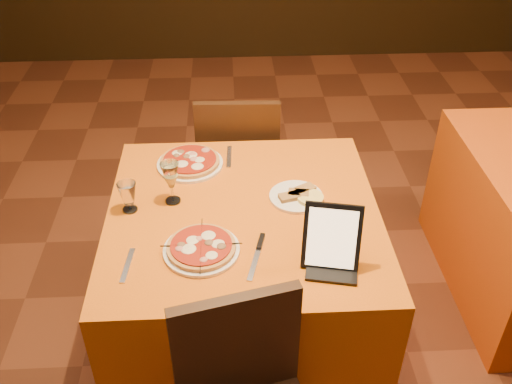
{
  "coord_description": "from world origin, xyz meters",
  "views": [
    {
      "loc": [
        -0.05,
        -1.66,
        2.17
      ],
      "look_at": [
        0.05,
        0.13,
        0.86
      ],
      "focal_mm": 40.0,
      "sensor_mm": 36.0,
      "label": 1
    }
  ],
  "objects_px": {
    "chair_main_far": "(239,161)",
    "tablet": "(332,237)",
    "main_table": "(244,278)",
    "water_glass": "(128,197)",
    "chair_side_far": "(509,130)",
    "wine_glass": "(171,182)",
    "pizza_near": "(201,248)",
    "pizza_far": "(190,162)"
  },
  "relations": [
    {
      "from": "pizza_far",
      "to": "wine_glass",
      "type": "distance_m",
      "value": 0.28
    },
    {
      "from": "pizza_near",
      "to": "wine_glass",
      "type": "bearing_deg",
      "value": 111.59
    },
    {
      "from": "chair_main_far",
      "to": "tablet",
      "type": "bearing_deg",
      "value": 106.79
    },
    {
      "from": "pizza_far",
      "to": "water_glass",
      "type": "xyz_separation_m",
      "value": [
        -0.23,
        -0.32,
        0.05
      ]
    },
    {
      "from": "chair_side_far",
      "to": "pizza_far",
      "type": "distance_m",
      "value": 2.02
    },
    {
      "from": "wine_glass",
      "to": "water_glass",
      "type": "distance_m",
      "value": 0.18
    },
    {
      "from": "wine_glass",
      "to": "water_glass",
      "type": "height_order",
      "value": "wine_glass"
    },
    {
      "from": "chair_side_far",
      "to": "pizza_near",
      "type": "relative_size",
      "value": 3.21
    },
    {
      "from": "chair_side_far",
      "to": "water_glass",
      "type": "xyz_separation_m",
      "value": [
        -2.09,
        -1.05,
        0.36
      ]
    },
    {
      "from": "water_glass",
      "to": "pizza_near",
      "type": "bearing_deg",
      "value": -42.04
    },
    {
      "from": "chair_main_far",
      "to": "water_glass",
      "type": "distance_m",
      "value": 0.99
    },
    {
      "from": "pizza_near",
      "to": "chair_main_far",
      "type": "bearing_deg",
      "value": 81.29
    },
    {
      "from": "main_table",
      "to": "chair_main_far",
      "type": "distance_m",
      "value": 0.83
    },
    {
      "from": "chair_side_far",
      "to": "water_glass",
      "type": "height_order",
      "value": "chair_side_far"
    },
    {
      "from": "main_table",
      "to": "chair_main_far",
      "type": "relative_size",
      "value": 1.21
    },
    {
      "from": "tablet",
      "to": "chair_side_far",
      "type": "bearing_deg",
      "value": 58.51
    },
    {
      "from": "chair_side_far",
      "to": "chair_main_far",
      "type": "bearing_deg",
      "value": -12.67
    },
    {
      "from": "main_table",
      "to": "water_glass",
      "type": "height_order",
      "value": "water_glass"
    },
    {
      "from": "pizza_near",
      "to": "wine_glass",
      "type": "xyz_separation_m",
      "value": [
        -0.12,
        0.32,
        0.08
      ]
    },
    {
      "from": "pizza_near",
      "to": "chair_side_far",
      "type": "bearing_deg",
      "value": 36.34
    },
    {
      "from": "pizza_far",
      "to": "chair_side_far",
      "type": "bearing_deg",
      "value": 21.59
    },
    {
      "from": "pizza_near",
      "to": "tablet",
      "type": "xyz_separation_m",
      "value": [
        0.46,
        -0.08,
        0.1
      ]
    },
    {
      "from": "chair_side_far",
      "to": "tablet",
      "type": "relative_size",
      "value": 3.73
    },
    {
      "from": "pizza_far",
      "to": "tablet",
      "type": "height_order",
      "value": "tablet"
    },
    {
      "from": "chair_side_far",
      "to": "tablet",
      "type": "distance_m",
      "value": 1.97
    },
    {
      "from": "chair_side_far",
      "to": "pizza_near",
      "type": "xyz_separation_m",
      "value": [
        -1.79,
        -1.32,
        0.31
      ]
    },
    {
      "from": "wine_glass",
      "to": "tablet",
      "type": "relative_size",
      "value": 0.78
    },
    {
      "from": "pizza_near",
      "to": "wine_glass",
      "type": "distance_m",
      "value": 0.35
    },
    {
      "from": "chair_main_far",
      "to": "tablet",
      "type": "distance_m",
      "value": 1.25
    },
    {
      "from": "water_glass",
      "to": "wine_glass",
      "type": "bearing_deg",
      "value": 16.33
    },
    {
      "from": "main_table",
      "to": "wine_glass",
      "type": "relative_size",
      "value": 5.79
    },
    {
      "from": "chair_side_far",
      "to": "wine_glass",
      "type": "distance_m",
      "value": 2.2
    },
    {
      "from": "pizza_near",
      "to": "wine_glass",
      "type": "relative_size",
      "value": 1.49
    },
    {
      "from": "water_glass",
      "to": "main_table",
      "type": "bearing_deg",
      "value": -4.22
    },
    {
      "from": "wine_glass",
      "to": "pizza_near",
      "type": "bearing_deg",
      "value": -68.41
    },
    {
      "from": "chair_main_far",
      "to": "water_glass",
      "type": "height_order",
      "value": "chair_main_far"
    },
    {
      "from": "chair_side_far",
      "to": "wine_glass",
      "type": "relative_size",
      "value": 4.79
    },
    {
      "from": "chair_main_far",
      "to": "wine_glass",
      "type": "xyz_separation_m",
      "value": [
        -0.29,
        -0.75,
        0.39
      ]
    },
    {
      "from": "pizza_far",
      "to": "tablet",
      "type": "relative_size",
      "value": 1.22
    },
    {
      "from": "chair_main_far",
      "to": "tablet",
      "type": "height_order",
      "value": "tablet"
    },
    {
      "from": "chair_main_far",
      "to": "wine_glass",
      "type": "height_order",
      "value": "wine_glass"
    },
    {
      "from": "main_table",
      "to": "chair_side_far",
      "type": "height_order",
      "value": "chair_side_far"
    }
  ]
}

